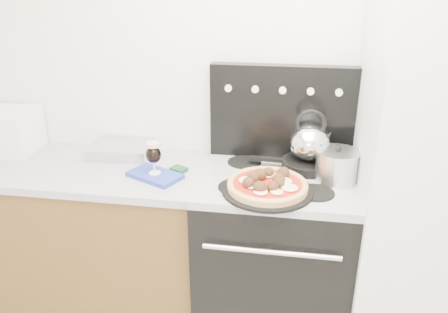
% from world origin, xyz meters
% --- Properties ---
extents(room_shell, '(3.52, 3.01, 2.52)m').
position_xyz_m(room_shell, '(0.00, 0.29, 1.25)').
color(room_shell, beige).
rests_on(room_shell, ground).
extents(base_cabinet, '(1.45, 0.60, 0.86)m').
position_xyz_m(base_cabinet, '(-1.02, 1.20, 0.43)').
color(base_cabinet, brown).
rests_on(base_cabinet, ground).
extents(countertop, '(1.48, 0.63, 0.04)m').
position_xyz_m(countertop, '(-1.02, 1.20, 0.88)').
color(countertop, '#A8A8AF').
rests_on(countertop, base_cabinet).
extents(stove_body, '(0.76, 0.65, 0.88)m').
position_xyz_m(stove_body, '(0.08, 1.18, 0.44)').
color(stove_body, black).
rests_on(stove_body, ground).
extents(cooktop, '(0.76, 0.65, 0.04)m').
position_xyz_m(cooktop, '(0.08, 1.18, 0.90)').
color(cooktop, '#ADADB2').
rests_on(cooktop, stove_body).
extents(backguard, '(0.76, 0.08, 0.50)m').
position_xyz_m(backguard, '(0.08, 1.45, 1.17)').
color(backguard, black).
rests_on(backguard, cooktop).
extents(fridge, '(0.64, 0.68, 1.90)m').
position_xyz_m(fridge, '(0.78, 1.15, 0.95)').
color(fridge, silver).
rests_on(fridge, ground).
extents(toaster_oven, '(0.40, 0.31, 0.24)m').
position_xyz_m(toaster_oven, '(-1.50, 1.33, 1.02)').
color(toaster_oven, white).
rests_on(toaster_oven, countertop).
extents(foil_sheet, '(0.34, 0.26, 0.07)m').
position_xyz_m(foil_sheet, '(-0.80, 1.36, 0.93)').
color(foil_sheet, white).
rests_on(foil_sheet, countertop).
extents(oven_mitt, '(0.31, 0.26, 0.02)m').
position_xyz_m(oven_mitt, '(-0.53, 1.11, 0.91)').
color(oven_mitt, '#2939A3').
rests_on(oven_mitt, countertop).
extents(beer_glass, '(0.10, 0.10, 0.17)m').
position_xyz_m(beer_glass, '(-0.53, 1.11, 1.01)').
color(beer_glass, black).
rests_on(beer_glass, oven_mitt).
extents(pizza_pan, '(0.48, 0.48, 0.01)m').
position_xyz_m(pizza_pan, '(0.04, 1.01, 0.93)').
color(pizza_pan, '#252424').
rests_on(pizza_pan, cooktop).
extents(pizza, '(0.37, 0.37, 0.05)m').
position_xyz_m(pizza, '(0.04, 1.01, 0.96)').
color(pizza, '#EDA14A').
rests_on(pizza, pizza_pan).
extents(skillet, '(0.28, 0.28, 0.05)m').
position_xyz_m(skillet, '(0.23, 1.30, 0.94)').
color(skillet, black).
rests_on(skillet, cooktop).
extents(tea_kettle, '(0.21, 0.21, 0.23)m').
position_xyz_m(tea_kettle, '(0.23, 1.30, 1.08)').
color(tea_kettle, white).
rests_on(tea_kettle, skillet).
extents(stock_pot, '(0.22, 0.22, 0.14)m').
position_xyz_m(stock_pot, '(0.36, 1.18, 0.99)').
color(stock_pot, silver).
rests_on(stock_pot, cooktop).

